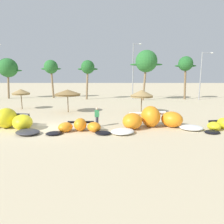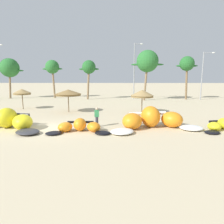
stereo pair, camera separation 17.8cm
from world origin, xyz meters
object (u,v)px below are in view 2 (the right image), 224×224
palm_leftmost (10,68)px  person_near_kites (97,117)px  kite_left_of_center (79,127)px  lamppost_east_center (203,73)px  palm_left (52,68)px  kite_center (152,120)px  palm_left_of_gap (89,68)px  kite_left (4,121)px  beach_umbrella_near_palms (142,94)px  palm_center_left (147,62)px  beach_umbrella_middle (68,93)px  beach_umbrella_near_van (22,92)px  lamppost_west_center (135,69)px  palm_center_right (187,64)px

palm_leftmost → person_near_kites: bearing=-49.8°
kite_left_of_center → lamppost_east_center: bearing=49.9°
palm_left → lamppost_east_center: (28.15, -2.94, -1.16)m
kite_center → palm_left_of_gap: palm_left_of_gap is taller
palm_left → kite_left: bearing=-81.7°
person_near_kites → palm_leftmost: (-18.78, 22.20, 4.99)m
beach_umbrella_near_palms → palm_center_left: size_ratio=0.31×
beach_umbrella_near_palms → beach_umbrella_middle: bearing=177.7°
beach_umbrella_near_van → beach_umbrella_middle: beach_umbrella_middle is taller
beach_umbrella_near_van → palm_center_left: 20.82m
beach_umbrella_near_palms → lamppost_west_center: bearing=88.1°
palm_center_right → kite_left_of_center: bearing=-124.7°
lamppost_west_center → lamppost_east_center: 12.28m
kite_left → palm_center_right: bearing=45.1°
kite_center → beach_umbrella_middle: beach_umbrella_middle is taller
kite_left → kite_center: bearing=2.2°
palm_center_right → lamppost_east_center: size_ratio=0.93×
lamppost_east_center → beach_umbrella_near_palms: bearing=-132.6°
kite_left → palm_center_left: (14.43, 20.20, 6.15)m
kite_left → palm_left: 24.91m
kite_left → kite_center: (11.92, 0.45, 0.04)m
palm_leftmost → lamppost_west_center: size_ratio=0.75×
palm_center_right → palm_leftmost: bearing=178.3°
kite_left → person_near_kites: size_ratio=4.69×
beach_umbrella_near_van → palm_left_of_gap: (7.10, 11.71, 3.53)m
kite_center → palm_left_of_gap: size_ratio=1.06×
palm_left → lamppost_west_center: bearing=-5.3°
palm_left → lamppost_east_center: bearing=-6.0°
palm_left → lamppost_west_center: size_ratio=0.72×
beach_umbrella_near_palms → palm_center_right: bearing=55.7°
person_near_kites → palm_leftmost: 29.51m
person_near_kites → lamppost_east_center: bearing=49.8°
kite_left → beach_umbrella_middle: (3.39, 7.71, 1.70)m
beach_umbrella_middle → palm_left_of_gap: 14.35m
beach_umbrella_near_palms → palm_left: (-15.48, 16.71, 3.72)m
beach_umbrella_near_van → palm_left: size_ratio=0.35×
person_near_kites → palm_center_left: 21.52m
kite_left → kite_center: size_ratio=1.00×
beach_umbrella_near_van → beach_umbrella_middle: bearing=-18.8°
palm_leftmost → lamppost_west_center: lamppost_west_center is taller
person_near_kites → palm_left_of_gap: palm_left_of_gap is taller
kite_left_of_center → palm_leftmost: (-17.60, 23.68, 5.43)m
beach_umbrella_near_palms → palm_center_right: (9.95, 14.59, 4.14)m
kite_left → beach_umbrella_near_palms: (11.96, 7.37, 1.62)m
kite_left_of_center → beach_umbrella_near_palms: (5.76, 8.09, 1.87)m
beach_umbrella_middle → lamppost_west_center: size_ratio=0.30×
kite_center → lamppost_west_center: lamppost_west_center is taller
kite_left_of_center → beach_umbrella_near_palms: 10.10m
palm_leftmost → lamppost_west_center: (23.87, -0.37, -0.15)m
beach_umbrella_middle → palm_center_left: 17.25m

